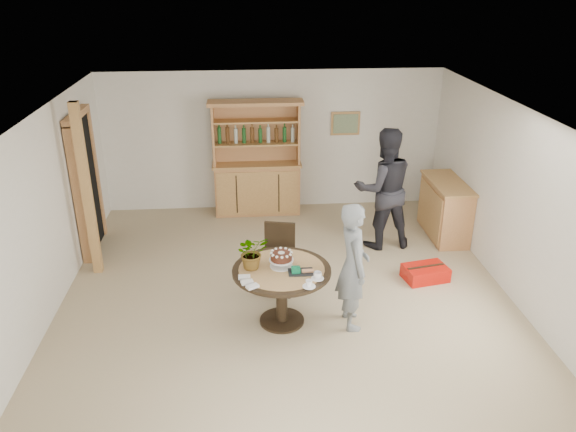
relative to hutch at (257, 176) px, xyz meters
The scene contains 17 objects.
ground 3.33m from the hutch, 84.71° to the right, with size 7.00×7.00×0.00m, color tan.
room_shell 3.41m from the hutch, 84.65° to the right, with size 6.04×7.04×2.52m.
doorway 2.94m from the hutch, 154.78° to the right, with size 0.13×1.10×2.18m.
pine_post 3.20m from the hutch, 139.62° to the right, with size 0.12×0.12×2.50m, color tan.
hutch is the anchor object (origin of this frame).
sideboard 3.29m from the hutch, 22.21° to the right, with size 0.54×1.26×0.94m.
dining_table 3.55m from the hutch, 86.90° to the right, with size 1.20×1.20×0.76m.
dining_chair 2.73m from the hutch, 85.60° to the right, with size 0.50×0.50×0.95m.
birthday_cake 3.51m from the hutch, 86.86° to the right, with size 0.30×0.30×0.20m.
flower_vase 3.51m from the hutch, 92.59° to the right, with size 0.38×0.33×0.42m, color #3F7233.
gift_tray 3.69m from the hutch, 83.68° to the right, with size 0.30×0.20×0.08m.
coffee_cup_a 3.87m from the hutch, 81.20° to the right, with size 0.15×0.15×0.09m.
coffee_cup_b 4.02m from the hutch, 83.26° to the right, with size 0.15×0.15×0.08m.
napkins 3.87m from the hutch, 93.23° to the right, with size 0.24×0.33×0.03m.
teen_boy 3.79m from the hutch, 74.05° to the right, with size 0.59×0.39×1.62m, color slate.
adult_person 2.46m from the hutch, 38.36° to the right, with size 0.94×0.73×1.92m, color black.
red_suitcase 3.57m from the hutch, 49.05° to the right, with size 0.67×0.51×0.21m.
Camera 1 is at (-0.51, -6.22, 4.06)m, focal length 35.00 mm.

